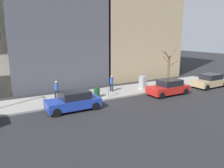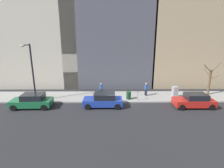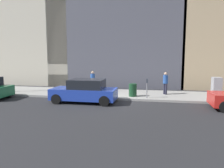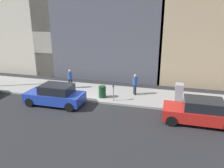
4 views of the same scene
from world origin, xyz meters
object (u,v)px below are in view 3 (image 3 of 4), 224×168
(parking_meter, at_px, (147,86))
(parked_car_blue, at_px, (85,91))
(pedestrian_near_meter, at_px, (165,82))
(pedestrian_midblock, at_px, (93,80))
(utility_box, at_px, (216,88))
(trash_bin, at_px, (133,90))

(parking_meter, bearing_deg, parked_car_blue, 110.56)
(pedestrian_near_meter, bearing_deg, pedestrian_midblock, -119.00)
(parking_meter, distance_m, pedestrian_near_meter, 2.18)
(parked_car_blue, height_order, utility_box, utility_box)
(utility_box, distance_m, pedestrian_midblock, 9.06)
(trash_bin, distance_m, pedestrian_midblock, 3.67)
(parking_meter, relative_size, pedestrian_midblock, 0.81)
(pedestrian_near_meter, bearing_deg, utility_box, 47.03)
(trash_bin, bearing_deg, parking_meter, -114.03)
(utility_box, height_order, trash_bin, utility_box)
(utility_box, xyz_separation_m, trash_bin, (-0.40, 5.65, -0.25))
(parking_meter, relative_size, utility_box, 0.94)
(utility_box, bearing_deg, trash_bin, 94.05)
(parked_car_blue, relative_size, pedestrian_midblock, 2.53)
(utility_box, relative_size, pedestrian_near_meter, 0.86)
(utility_box, relative_size, pedestrian_midblock, 0.86)
(parked_car_blue, height_order, parking_meter, parked_car_blue)
(parked_car_blue, bearing_deg, pedestrian_near_meter, -58.24)
(parking_meter, xyz_separation_m, pedestrian_midblock, (1.85, 4.36, 0.11))
(parked_car_blue, bearing_deg, utility_box, -74.61)
(parked_car_blue, xyz_separation_m, pedestrian_midblock, (3.33, 0.42, 0.35))
(utility_box, distance_m, trash_bin, 5.67)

